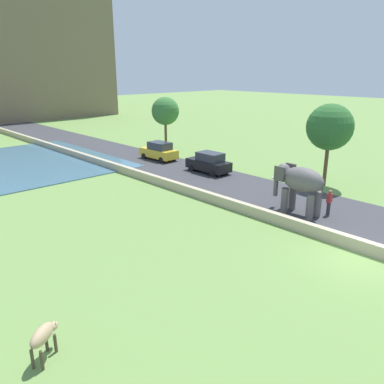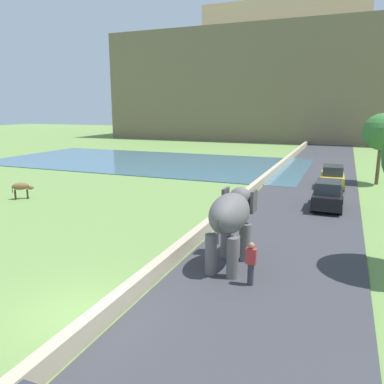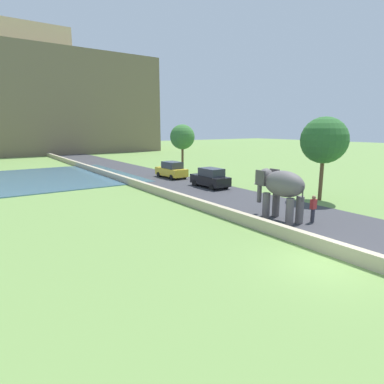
{
  "view_description": "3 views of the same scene",
  "coord_description": "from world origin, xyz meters",
  "px_view_note": "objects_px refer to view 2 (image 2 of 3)",
  "views": [
    {
      "loc": [
        -16.52,
        -6.5,
        8.51
      ],
      "look_at": [
        -1.6,
        9.29,
        1.58
      ],
      "focal_mm": 36.03,
      "sensor_mm": 36.0,
      "label": 1
    },
    {
      "loc": [
        7.29,
        -8.45,
        6.14
      ],
      "look_at": [
        -0.44,
        10.76,
        1.55
      ],
      "focal_mm": 35.53,
      "sensor_mm": 36.0,
      "label": 2
    },
    {
      "loc": [
        -11.18,
        -6.89,
        5.4
      ],
      "look_at": [
        0.31,
        9.71,
        1.33
      ],
      "focal_mm": 30.08,
      "sensor_mm": 36.0,
      "label": 3
    }
  ],
  "objects_px": {
    "elephant": "(231,217)",
    "person_beside_elephant": "(251,263)",
    "car_black": "(328,195)",
    "car_yellow": "(332,177)",
    "cow_brown": "(22,187)"
  },
  "relations": [
    {
      "from": "elephant",
      "to": "car_black",
      "type": "height_order",
      "value": "elephant"
    },
    {
      "from": "elephant",
      "to": "car_black",
      "type": "bearing_deg",
      "value": 73.52
    },
    {
      "from": "car_yellow",
      "to": "car_black",
      "type": "distance_m",
      "value": 6.81
    },
    {
      "from": "elephant",
      "to": "person_beside_elephant",
      "type": "xyz_separation_m",
      "value": [
        1.15,
        -1.45,
        -1.16
      ]
    },
    {
      "from": "elephant",
      "to": "car_black",
      "type": "distance_m",
      "value": 11.14
    },
    {
      "from": "elephant",
      "to": "person_beside_elephant",
      "type": "height_order",
      "value": "elephant"
    },
    {
      "from": "car_black",
      "to": "cow_brown",
      "type": "relative_size",
      "value": 3.2
    },
    {
      "from": "car_yellow",
      "to": "car_black",
      "type": "height_order",
      "value": "same"
    },
    {
      "from": "car_yellow",
      "to": "person_beside_elephant",
      "type": "bearing_deg",
      "value": -96.03
    },
    {
      "from": "person_beside_elephant",
      "to": "car_yellow",
      "type": "relative_size",
      "value": 0.4
    },
    {
      "from": "person_beside_elephant",
      "to": "car_yellow",
      "type": "height_order",
      "value": "car_yellow"
    },
    {
      "from": "car_yellow",
      "to": "car_black",
      "type": "relative_size",
      "value": 1.01
    },
    {
      "from": "elephant",
      "to": "car_black",
      "type": "xyz_separation_m",
      "value": [
        3.14,
        10.63,
        -1.14
      ]
    },
    {
      "from": "person_beside_elephant",
      "to": "cow_brown",
      "type": "relative_size",
      "value": 1.3
    },
    {
      "from": "elephant",
      "to": "cow_brown",
      "type": "xyz_separation_m",
      "value": [
        -16.54,
        5.63,
        -1.2
      ]
    }
  ]
}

